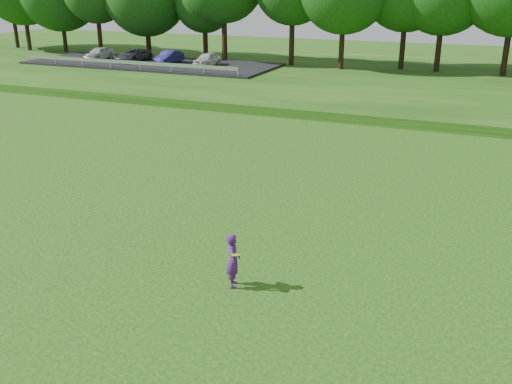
% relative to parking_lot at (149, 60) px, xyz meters
% --- Properties ---
extents(ground, '(140.00, 140.00, 0.00)m').
position_rel_parking_lot_xyz_m(ground, '(24.14, -32.79, -0.99)').
color(ground, '#17440D').
rests_on(ground, ground).
extents(berm, '(130.00, 30.00, 0.60)m').
position_rel_parking_lot_xyz_m(berm, '(24.14, 1.21, -0.69)').
color(berm, '#17440D').
rests_on(berm, ground).
extents(walking_path, '(130.00, 1.60, 0.04)m').
position_rel_parking_lot_xyz_m(walking_path, '(24.14, -12.79, -0.97)').
color(walking_path, gray).
rests_on(walking_path, ground).
extents(parking_lot, '(24.00, 9.00, 1.38)m').
position_rel_parking_lot_xyz_m(parking_lot, '(0.00, 0.00, 0.00)').
color(parking_lot, black).
rests_on(parking_lot, berm).
extents(woman, '(0.58, 0.68, 1.57)m').
position_rel_parking_lot_xyz_m(woman, '(24.67, -34.00, -0.20)').
color(woman, '#511974').
rests_on(woman, ground).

